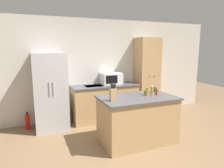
% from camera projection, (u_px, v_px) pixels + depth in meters
% --- Properties ---
extents(ground_plane, '(14.00, 14.00, 0.00)m').
position_uv_depth(ground_plane, '(134.00, 159.00, 3.40)').
color(ground_plane, '#846647').
extents(wall_back, '(7.20, 0.06, 2.60)m').
position_uv_depth(wall_back, '(93.00, 69.00, 5.30)').
color(wall_back, beige).
rests_on(wall_back, ground_plane).
extents(refrigerator, '(0.73, 0.76, 1.76)m').
position_uv_depth(refrigerator, '(50.00, 91.00, 4.58)').
color(refrigerator, '#B7BABC').
rests_on(refrigerator, ground_plane).
extents(back_counter, '(1.72, 0.66, 0.92)m').
position_uv_depth(back_counter, '(105.00, 102.00, 5.21)').
color(back_counter, tan).
rests_on(back_counter, ground_plane).
extents(pantry_cabinet, '(0.61, 0.55, 2.14)m').
position_uv_depth(pantry_cabinet, '(147.00, 76.00, 5.62)').
color(pantry_cabinet, tan).
rests_on(pantry_cabinet, ground_plane).
extents(kitchen_island, '(1.49, 0.91, 0.92)m').
position_uv_depth(kitchen_island, '(137.00, 119.00, 3.97)').
color(kitchen_island, tan).
rests_on(kitchen_island, ground_plane).
extents(microwave, '(0.53, 0.38, 0.29)m').
position_uv_depth(microwave, '(111.00, 78.00, 5.27)').
color(microwave, white).
rests_on(microwave, back_counter).
extents(knife_block, '(0.11, 0.08, 0.33)m').
position_uv_depth(knife_block, '(113.00, 94.00, 3.58)').
color(knife_block, tan).
rests_on(knife_block, kitchen_island).
extents(spice_bottle_tall_dark, '(0.04, 0.04, 0.14)m').
position_uv_depth(spice_bottle_tall_dark, '(157.00, 92.00, 4.02)').
color(spice_bottle_tall_dark, '#B2281E').
rests_on(spice_bottle_tall_dark, kitchen_island).
extents(spice_bottle_short_red, '(0.05, 0.05, 0.11)m').
position_uv_depth(spice_bottle_short_red, '(145.00, 92.00, 4.07)').
color(spice_bottle_short_red, '#337033').
rests_on(spice_bottle_short_red, kitchen_island).
extents(spice_bottle_amber_oil, '(0.05, 0.05, 0.17)m').
position_uv_depth(spice_bottle_amber_oil, '(152.00, 90.00, 4.17)').
color(spice_bottle_amber_oil, orange).
rests_on(spice_bottle_amber_oil, kitchen_island).
extents(spice_bottle_green_herb, '(0.05, 0.05, 0.12)m').
position_uv_depth(spice_bottle_green_herb, '(155.00, 90.00, 4.26)').
color(spice_bottle_green_herb, '#337033').
rests_on(spice_bottle_green_herb, kitchen_island).
extents(spice_bottle_pale_salt, '(0.06, 0.06, 0.15)m').
position_uv_depth(spice_bottle_pale_salt, '(147.00, 92.00, 3.99)').
color(spice_bottle_pale_salt, orange).
rests_on(spice_bottle_pale_salt, kitchen_island).
extents(spice_bottle_orange_cap, '(0.04, 0.04, 0.09)m').
position_uv_depth(spice_bottle_orange_cap, '(153.00, 94.00, 3.96)').
color(spice_bottle_orange_cap, beige).
rests_on(spice_bottle_orange_cap, kitchen_island).
extents(fire_extinguisher, '(0.10, 0.10, 0.42)m').
position_uv_depth(fire_extinguisher, '(28.00, 122.00, 4.61)').
color(fire_extinguisher, red).
rests_on(fire_extinguisher, ground_plane).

